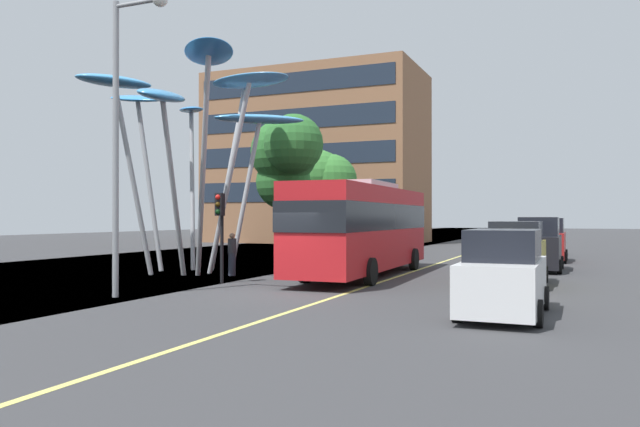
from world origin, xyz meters
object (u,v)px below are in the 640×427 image
(traffic_light_kerb_far, at_px, (292,213))
(car_side_street, at_px, (547,241))
(car_parked_mid, at_px, (516,255))
(traffic_light_kerb_near, at_px, (220,218))
(street_lamp, at_px, (126,109))
(leaf_sculpture, at_px, (197,109))
(car_parked_near, at_px, (504,275))
(no_entry_sign, at_px, (288,232))
(car_far_side, at_px, (544,238))
(pedestrian, at_px, (232,254))
(red_bus, at_px, (364,225))
(car_parked_far, at_px, (539,246))

(traffic_light_kerb_far, height_order, car_side_street, traffic_light_kerb_far)
(traffic_light_kerb_far, relative_size, car_parked_mid, 0.81)
(traffic_light_kerb_near, distance_m, street_lamp, 5.44)
(leaf_sculpture, bearing_deg, car_side_street, 44.95)
(leaf_sculpture, relative_size, street_lamp, 1.22)
(traffic_light_kerb_far, relative_size, car_parked_near, 0.80)
(no_entry_sign, bearing_deg, car_far_side, 56.72)
(car_parked_near, bearing_deg, pedestrian, 151.62)
(pedestrian, distance_m, no_entry_sign, 3.84)
(red_bus, distance_m, traffic_light_kerb_far, 3.84)
(leaf_sculpture, relative_size, car_parked_far, 2.55)
(car_parked_mid, height_order, no_entry_sign, no_entry_sign)
(car_parked_mid, bearing_deg, traffic_light_kerb_far, 167.93)
(traffic_light_kerb_far, xyz_separation_m, street_lamp, (-0.56, -9.99, 2.99))
(traffic_light_kerb_far, distance_m, no_entry_sign, 1.24)
(traffic_light_kerb_far, distance_m, pedestrian, 3.62)
(car_parked_near, height_order, car_far_side, car_far_side)
(traffic_light_kerb_far, height_order, no_entry_sign, traffic_light_kerb_far)
(leaf_sculpture, distance_m, car_parked_far, 15.93)
(car_side_street, distance_m, no_entry_sign, 14.37)
(street_lamp, relative_size, pedestrian, 5.11)
(leaf_sculpture, height_order, street_lamp, leaf_sculpture)
(leaf_sculpture, distance_m, car_parked_mid, 14.02)
(no_entry_sign, bearing_deg, car_parked_far, 18.88)
(traffic_light_kerb_near, distance_m, car_far_side, 23.81)
(traffic_light_kerb_far, bearing_deg, car_side_street, 46.34)
(car_parked_mid, xyz_separation_m, pedestrian, (-10.84, -0.92, -0.18))
(red_bus, xyz_separation_m, no_entry_sign, (-4.20, 1.75, -0.38))
(car_far_side, relative_size, no_entry_sign, 1.65)
(traffic_light_kerb_near, xyz_separation_m, pedestrian, (-1.12, 2.64, -1.47))
(car_parked_far, bearing_deg, car_side_street, 89.70)
(traffic_light_kerb_far, xyz_separation_m, pedestrian, (-1.25, -2.97, -1.67))
(red_bus, bearing_deg, no_entry_sign, 157.37)
(car_far_side, bearing_deg, traffic_light_kerb_near, -114.07)
(traffic_light_kerb_far, bearing_deg, car_parked_mid, -12.07)
(red_bus, bearing_deg, pedestrian, -158.55)
(red_bus, relative_size, car_side_street, 2.97)
(red_bus, distance_m, car_far_side, 18.15)
(car_parked_near, distance_m, car_far_side, 25.11)
(leaf_sculpture, xyz_separation_m, traffic_light_kerb_far, (3.15, 2.65, -4.35))
(traffic_light_kerb_far, relative_size, car_parked_far, 0.83)
(red_bus, distance_m, car_parked_mid, 6.09)
(car_parked_near, height_order, car_parked_far, car_parked_far)
(traffic_light_kerb_far, bearing_deg, red_bus, -15.78)
(leaf_sculpture, relative_size, car_side_street, 2.75)
(pedestrian, bearing_deg, leaf_sculpture, 170.37)
(car_parked_near, height_order, car_side_street, car_side_street)
(car_parked_mid, bearing_deg, street_lamp, -141.98)
(car_parked_near, xyz_separation_m, car_far_side, (-0.36, 25.11, 0.11))
(traffic_light_kerb_near, relative_size, car_parked_mid, 0.75)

